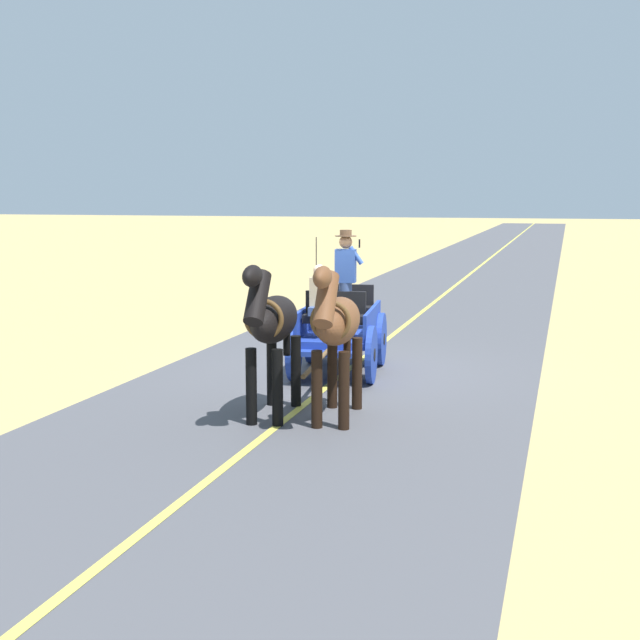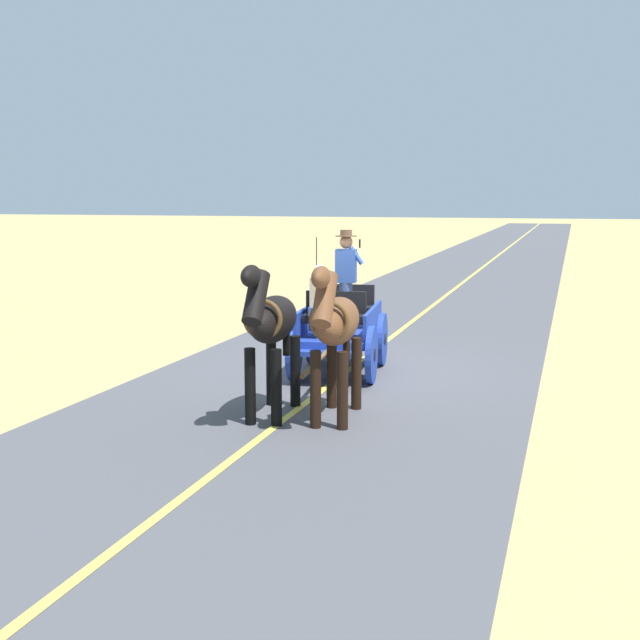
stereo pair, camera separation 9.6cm
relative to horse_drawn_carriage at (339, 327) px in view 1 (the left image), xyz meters
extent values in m
plane|color=tan|center=(-0.10, -0.21, -0.82)|extent=(200.00, 200.00, 0.00)
cube|color=#4C4C51|center=(-0.10, -0.21, -0.81)|extent=(6.57, 160.00, 0.01)
cube|color=#DBCC4C|center=(-0.10, -0.21, -0.81)|extent=(0.12, 160.00, 0.00)
cube|color=#1E3899|center=(0.01, -0.08, -0.16)|extent=(1.43, 2.32, 0.12)
cube|color=#1E3899|center=(-0.55, -0.14, 0.12)|extent=(0.29, 2.08, 0.44)
cube|color=#1E3899|center=(0.58, -0.02, 0.12)|extent=(0.29, 2.08, 0.44)
cube|color=#1E3899|center=(-0.12, 1.13, -0.26)|extent=(1.10, 0.36, 0.08)
cube|color=#1E3899|center=(0.14, -1.28, -0.34)|extent=(0.74, 0.28, 0.06)
cube|color=black|center=(-0.05, 0.52, 0.22)|extent=(1.05, 0.47, 0.14)
cube|color=black|center=(-0.03, 0.34, 0.44)|extent=(1.02, 0.19, 0.44)
cube|color=black|center=(0.07, -0.58, 0.22)|extent=(1.05, 0.47, 0.14)
cube|color=black|center=(0.09, -0.75, 0.44)|extent=(1.02, 0.19, 0.44)
cylinder|color=#1E3899|center=(-0.72, 0.61, -0.34)|extent=(0.20, 0.97, 0.96)
cylinder|color=black|center=(-0.72, 0.61, -0.34)|extent=(0.14, 0.22, 0.21)
cylinder|color=#1E3899|center=(0.58, 0.75, -0.34)|extent=(0.20, 0.97, 0.96)
cylinder|color=black|center=(0.58, 0.75, -0.34)|extent=(0.14, 0.22, 0.21)
cylinder|color=#1E3899|center=(-0.55, -0.92, -0.34)|extent=(0.20, 0.97, 0.96)
cylinder|color=black|center=(-0.55, -0.92, -0.34)|extent=(0.14, 0.22, 0.21)
cylinder|color=#1E3899|center=(0.74, -0.78, -0.34)|extent=(0.20, 0.97, 0.96)
cylinder|color=black|center=(0.74, -0.78, -0.34)|extent=(0.14, 0.22, 0.21)
cylinder|color=brown|center=(-0.23, 2.10, -0.21)|extent=(0.29, 2.00, 0.07)
cylinder|color=black|center=(0.24, 0.55, 0.92)|extent=(0.02, 0.02, 1.30)
cylinder|color=#384C7F|center=(-0.17, 0.23, 0.35)|extent=(0.22, 0.22, 0.90)
cube|color=#2D4C99|center=(-0.17, 0.23, 1.08)|extent=(0.36, 0.26, 0.56)
sphere|color=#9E7051|center=(-0.17, 0.23, 1.48)|extent=(0.22, 0.22, 0.22)
cylinder|color=#473323|center=(-0.17, 0.23, 1.58)|extent=(0.36, 0.36, 0.01)
cylinder|color=#473323|center=(-0.17, 0.23, 1.63)|extent=(0.20, 0.20, 0.10)
cylinder|color=#2D4C99|center=(-0.36, 0.25, 1.26)|extent=(0.27, 0.11, 0.32)
cube|color=black|center=(-0.42, 0.26, 1.46)|extent=(0.03, 0.07, 0.14)
cube|color=#384C7F|center=(0.18, 0.66, 0.36)|extent=(0.31, 0.35, 0.14)
cube|color=tan|center=(0.20, 0.55, 0.67)|extent=(0.32, 0.23, 0.48)
sphere|color=beige|center=(0.20, 0.55, 1.02)|extent=(0.20, 0.20, 0.20)
ellipsoid|color=brown|center=(-0.76, 2.85, 0.55)|extent=(0.69, 1.60, 0.64)
cylinder|color=black|center=(-0.99, 3.38, -0.29)|extent=(0.15, 0.15, 1.05)
cylinder|color=black|center=(-0.62, 3.41, -0.29)|extent=(0.15, 0.15, 1.05)
cylinder|color=black|center=(-0.89, 2.29, -0.29)|extent=(0.15, 0.15, 1.05)
cylinder|color=black|center=(-0.53, 2.32, -0.29)|extent=(0.15, 0.15, 1.05)
cylinder|color=brown|center=(-0.83, 3.69, 0.95)|extent=(0.31, 0.67, 0.73)
ellipsoid|color=brown|center=(-0.85, 3.91, 1.26)|extent=(0.27, 0.56, 0.28)
cube|color=black|center=(-0.83, 3.67, 0.99)|extent=(0.10, 0.51, 0.56)
cylinder|color=black|center=(-0.70, 2.11, 0.25)|extent=(0.11, 0.11, 0.70)
torus|color=brown|center=(-0.81, 3.39, 0.63)|extent=(0.55, 0.12, 0.55)
ellipsoid|color=black|center=(0.13, 2.95, 0.55)|extent=(0.70, 1.60, 0.64)
cylinder|color=black|center=(-0.10, 3.48, -0.29)|extent=(0.15, 0.15, 1.05)
cylinder|color=black|center=(0.27, 3.51, -0.29)|extent=(0.15, 0.15, 1.05)
cylinder|color=black|center=(0.00, 2.39, -0.29)|extent=(0.15, 0.15, 1.05)
cylinder|color=black|center=(0.37, 2.42, -0.29)|extent=(0.15, 0.15, 1.05)
cylinder|color=black|center=(0.06, 3.79, 0.95)|extent=(0.32, 0.67, 0.73)
ellipsoid|color=black|center=(0.04, 4.01, 1.26)|extent=(0.27, 0.56, 0.28)
cube|color=black|center=(0.06, 3.77, 0.99)|extent=(0.11, 0.51, 0.56)
cylinder|color=black|center=(0.20, 2.21, 0.25)|extent=(0.11, 0.11, 0.70)
torus|color=brown|center=(0.09, 3.49, 0.63)|extent=(0.55, 0.12, 0.55)
camera|label=1|loc=(-3.74, 13.77, 2.26)|focal=46.95mm
camera|label=2|loc=(-3.84, 13.74, 2.26)|focal=46.95mm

